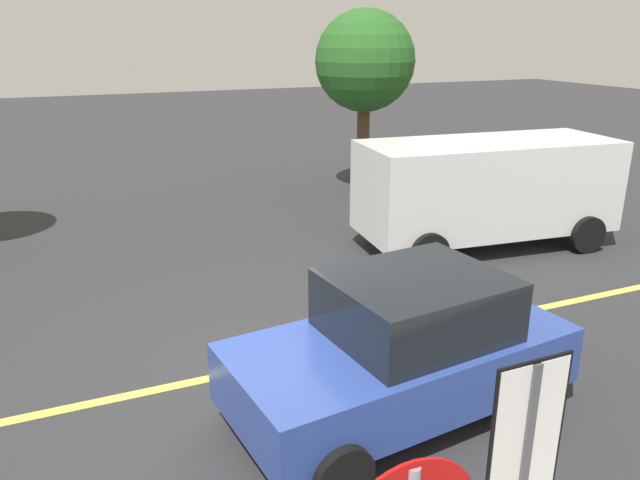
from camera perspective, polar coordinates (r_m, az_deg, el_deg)
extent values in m
plane|color=#2D2D30|center=(8.41, -6.02, -11.85)|extent=(80.00, 80.00, 0.00)
cube|color=#E0D14C|center=(9.58, 11.55, -8.05)|extent=(28.00, 0.16, 0.01)
cube|color=white|center=(3.99, 18.66, -16.67)|extent=(0.50, 0.03, 0.95)
cube|color=black|center=(3.99, 18.66, -16.67)|extent=(0.54, 0.02, 0.99)
cube|color=white|center=(13.02, 15.22, 4.92)|extent=(5.37, 2.49, 1.82)
cube|color=black|center=(11.95, 6.88, 6.21)|extent=(0.33, 1.85, 0.80)
cylinder|color=black|center=(11.59, 10.05, -1.11)|extent=(0.78, 0.33, 0.76)
cylinder|color=black|center=(13.29, 6.13, 1.69)|extent=(0.78, 0.33, 0.76)
cylinder|color=black|center=(13.54, 23.49, 0.51)|extent=(0.78, 0.33, 0.76)
cylinder|color=black|center=(15.02, 18.62, 2.81)|extent=(0.78, 0.33, 0.76)
cube|color=#2D479E|center=(7.24, 7.37, -11.25)|extent=(4.12, 2.27, 0.69)
cube|color=black|center=(7.03, 8.89, -5.94)|extent=(2.06, 1.82, 0.69)
cylinder|color=black|center=(6.19, 1.98, -20.93)|extent=(0.66, 0.29, 0.64)
cylinder|color=black|center=(7.51, -5.52, -13.06)|extent=(0.66, 0.29, 0.64)
cylinder|color=black|center=(7.68, 19.76, -13.43)|extent=(0.66, 0.29, 0.64)
cylinder|color=black|center=(8.78, 10.76, -8.32)|extent=(0.66, 0.29, 0.64)
cylinder|color=#513823|center=(17.30, 4.01, 9.20)|extent=(0.35, 0.35, 2.79)
sphere|color=#286023|center=(17.07, 4.18, 16.27)|extent=(2.68, 2.68, 2.68)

